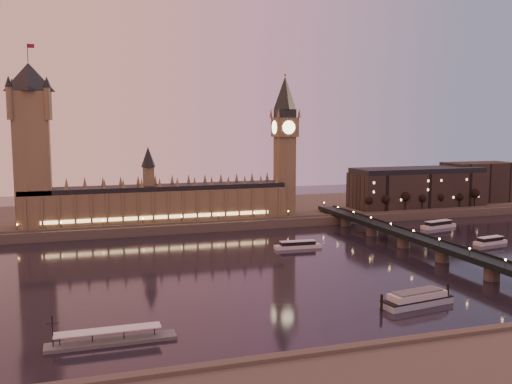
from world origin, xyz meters
The scene contains 19 objects.
ground centered at (0.00, 0.00, 0.00)m, with size 700.00×700.00×0.00m, color black.
far_embankment centered at (30.00, 165.00, 3.00)m, with size 560.00×130.00×6.00m, color #423D35.
palace_of_westminster centered at (-40.12, 120.99, 21.71)m, with size 180.00×26.62×52.00m.
victoria_tower centered at (-120.00, 121.00, 65.79)m, with size 31.68×31.68×118.00m.
big_ben centered at (53.99, 120.99, 63.95)m, with size 17.68×17.68×104.00m.
westminster_bridge centered at (91.61, 0.00, 5.52)m, with size 13.20×260.00×15.30m.
city_block centered at (194.94, 130.93, 22.24)m, with size 155.00×45.00×34.00m.
bare_tree_0 centered at (116.72, 109.00, 15.88)m, with size 6.50×6.50×13.22m.
bare_tree_1 centered at (132.95, 109.00, 15.88)m, with size 6.50×6.50×13.22m.
bare_tree_2 centered at (149.17, 109.00, 15.88)m, with size 6.50×6.50×13.22m.
bare_tree_3 centered at (165.40, 109.00, 15.88)m, with size 6.50×6.50×13.22m.
bare_tree_4 centered at (181.63, 109.00, 15.88)m, with size 6.50×6.50×13.22m.
bare_tree_5 centered at (197.85, 109.00, 15.88)m, with size 6.50×6.50×13.22m.
bare_tree_6 centered at (214.08, 109.00, 15.88)m, with size 6.50×6.50×13.22m.
cruise_boat_a centered at (30.47, 35.73, 1.99)m, with size 28.62×7.85×4.53m.
cruise_boat_b centered at (150.72, 67.03, 2.30)m, with size 29.12×12.99×5.22m.
cruise_boat_c centered at (147.86, 10.46, 2.03)m, with size 23.73×9.79×4.61m.
moored_barge centered at (36.62, -78.84, 2.81)m, with size 35.88×13.46×6.65m.
pontoon_pier centered at (-85.08, -82.19, 1.25)m, with size 43.40×7.23×11.57m.
Camera 1 is at (-94.92, -273.26, 73.86)m, focal length 40.00 mm.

